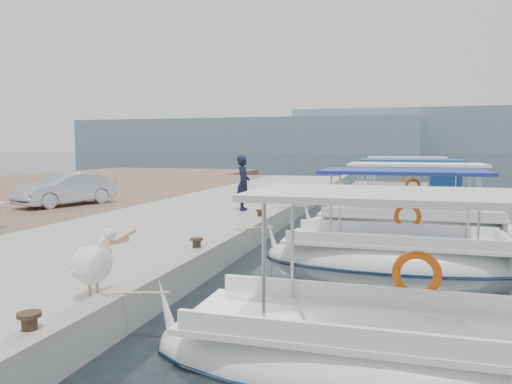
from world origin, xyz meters
TOP-DOWN VIEW (x-y plane):
  - ground at (0.00, 0.00)m, footprint 400.00×400.00m
  - concrete_quay at (-3.00, 5.00)m, footprint 6.00×40.00m
  - quay_curb at (-0.22, 5.00)m, footprint 0.44×40.00m
  - cobblestone_strip at (-8.00, 5.00)m, footprint 4.00×40.00m
  - distant_hills at (29.61, 201.49)m, footprint 330.00×60.00m
  - fishing_caique_a at (3.75, -7.07)m, footprint 6.33×2.11m
  - fishing_caique_b at (3.70, -1.17)m, footprint 6.22×2.29m
  - fishing_caique_c at (4.09, 3.61)m, footprint 7.00×2.29m
  - fishing_caique_d at (4.14, 8.99)m, footprint 6.89×2.53m
  - fishing_caique_e at (3.91, 14.40)m, footprint 6.63×2.07m
  - mooring_bollards at (-0.35, 1.50)m, footprint 0.28×20.28m
  - pelican at (-0.59, -6.83)m, footprint 0.59×1.31m
  - fisherman at (-1.57, 3.61)m, footprint 0.61×0.79m
  - parked_car at (-8.61, 3.15)m, footprint 2.50×4.07m

SIDE VIEW (x-z plane):
  - ground at x=0.00m, z-range 0.00..0.00m
  - fishing_caique_c at x=4.09m, z-range -1.29..1.54m
  - fishing_caique_b at x=3.70m, z-range -1.29..1.54m
  - fishing_caique_e at x=3.91m, z-range -1.29..1.54m
  - fishing_caique_a at x=3.75m, z-range -1.29..1.54m
  - fishing_caique_d at x=4.14m, z-range -1.22..1.61m
  - concrete_quay at x=-3.00m, z-range 0.00..0.50m
  - cobblestone_strip at x=-8.00m, z-range 0.00..0.50m
  - quay_curb at x=-0.22m, z-range 0.50..0.62m
  - mooring_bollards at x=-0.35m, z-range 0.53..0.86m
  - pelican at x=-0.59m, z-range 0.52..1.53m
  - parked_car at x=-8.61m, z-range 0.50..1.77m
  - fisherman at x=-1.57m, z-range 0.50..2.45m
  - distant_hills at x=29.61m, z-range -1.39..16.61m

